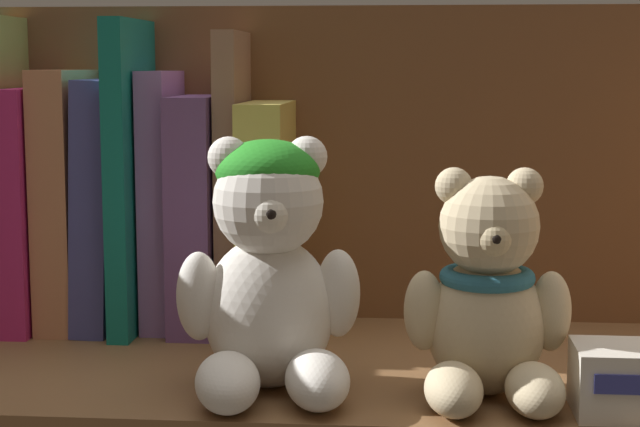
{
  "coord_description": "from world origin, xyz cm",
  "views": [
    {
      "loc": [
        6.57,
        -71.24,
        22.53
      ],
      "look_at": [
        0.35,
        0.0,
        12.47
      ],
      "focal_mm": 59.08,
      "sensor_mm": 36.0,
      "label": 1
    }
  ],
  "objects_px": {
    "book_10": "(235,181)",
    "teddy_bear_larger": "(269,272)",
    "book_6": "(110,202)",
    "teddy_bear_smaller": "(488,301)",
    "book_4": "(38,206)",
    "book_5": "(73,197)",
    "book_8": "(165,199)",
    "book_3": "(8,171)",
    "book_7": "(138,174)",
    "book_11": "(270,215)",
    "book_9": "(202,211)"
  },
  "relations": [
    {
      "from": "book_8",
      "to": "book_10",
      "type": "xyz_separation_m",
      "value": [
        0.06,
        0.0,
        0.02
      ]
    },
    {
      "from": "book_11",
      "to": "teddy_bear_smaller",
      "type": "bearing_deg",
      "value": -47.31
    },
    {
      "from": "book_5",
      "to": "teddy_bear_smaller",
      "type": "xyz_separation_m",
      "value": [
        0.32,
        -0.17,
        -0.04
      ]
    },
    {
      "from": "book_5",
      "to": "book_7",
      "type": "distance_m",
      "value": 0.06
    },
    {
      "from": "book_10",
      "to": "teddy_bear_smaller",
      "type": "xyz_separation_m",
      "value": [
        0.19,
        -0.17,
        -0.05
      ]
    },
    {
      "from": "book_6",
      "to": "book_3",
      "type": "bearing_deg",
      "value": 180.0
    },
    {
      "from": "book_7",
      "to": "book_9",
      "type": "distance_m",
      "value": 0.06
    },
    {
      "from": "teddy_bear_larger",
      "to": "teddy_bear_smaller",
      "type": "bearing_deg",
      "value": -1.51
    },
    {
      "from": "book_8",
      "to": "teddy_bear_larger",
      "type": "distance_m",
      "value": 0.2
    },
    {
      "from": "book_3",
      "to": "book_9",
      "type": "relative_size",
      "value": 1.34
    },
    {
      "from": "book_5",
      "to": "teddy_bear_larger",
      "type": "relative_size",
      "value": 1.25
    },
    {
      "from": "book_3",
      "to": "book_7",
      "type": "distance_m",
      "value": 0.11
    },
    {
      "from": "book_4",
      "to": "book_5",
      "type": "distance_m",
      "value": 0.03
    },
    {
      "from": "book_4",
      "to": "book_5",
      "type": "height_order",
      "value": "book_5"
    },
    {
      "from": "teddy_bear_larger",
      "to": "book_6",
      "type": "bearing_deg",
      "value": 131.87
    },
    {
      "from": "book_4",
      "to": "teddy_bear_larger",
      "type": "height_order",
      "value": "book_4"
    },
    {
      "from": "book_6",
      "to": "teddy_bear_smaller",
      "type": "bearing_deg",
      "value": -30.84
    },
    {
      "from": "book_9",
      "to": "teddy_bear_smaller",
      "type": "distance_m",
      "value": 0.28
    },
    {
      "from": "book_5",
      "to": "book_6",
      "type": "distance_m",
      "value": 0.03
    },
    {
      "from": "book_5",
      "to": "teddy_bear_smaller",
      "type": "bearing_deg",
      "value": -28.38
    },
    {
      "from": "book_11",
      "to": "teddy_bear_larger",
      "type": "distance_m",
      "value": 0.17
    },
    {
      "from": "book_7",
      "to": "book_4",
      "type": "bearing_deg",
      "value": -180.0
    },
    {
      "from": "book_6",
      "to": "book_5",
      "type": "bearing_deg",
      "value": 180.0
    },
    {
      "from": "book_11",
      "to": "book_8",
      "type": "bearing_deg",
      "value": -180.0
    },
    {
      "from": "book_10",
      "to": "teddy_bear_larger",
      "type": "xyz_separation_m",
      "value": [
        0.05,
        -0.17,
        -0.04
      ]
    },
    {
      "from": "teddy_bear_smaller",
      "to": "book_6",
      "type": "bearing_deg",
      "value": 149.16
    },
    {
      "from": "book_4",
      "to": "book_10",
      "type": "relative_size",
      "value": 0.81
    },
    {
      "from": "book_5",
      "to": "book_10",
      "type": "bearing_deg",
      "value": 0.0
    },
    {
      "from": "book_6",
      "to": "book_8",
      "type": "xyz_separation_m",
      "value": [
        0.04,
        0.0,
        0.0
      ]
    },
    {
      "from": "book_4",
      "to": "book_10",
      "type": "bearing_deg",
      "value": 0.0
    },
    {
      "from": "book_8",
      "to": "book_9",
      "type": "bearing_deg",
      "value": -0.0
    },
    {
      "from": "book_8",
      "to": "teddy_bear_smaller",
      "type": "bearing_deg",
      "value": -35.29
    },
    {
      "from": "book_3",
      "to": "book_6",
      "type": "bearing_deg",
      "value": -0.0
    },
    {
      "from": "teddy_bear_larger",
      "to": "teddy_bear_smaller",
      "type": "xyz_separation_m",
      "value": [
        0.14,
        -0.0,
        -0.02
      ]
    },
    {
      "from": "book_4",
      "to": "book_8",
      "type": "height_order",
      "value": "book_8"
    },
    {
      "from": "book_4",
      "to": "book_6",
      "type": "distance_m",
      "value": 0.06
    },
    {
      "from": "book_3",
      "to": "book_4",
      "type": "relative_size",
      "value": 1.3
    },
    {
      "from": "book_3",
      "to": "book_6",
      "type": "xyz_separation_m",
      "value": [
        0.08,
        -0.0,
        -0.02
      ]
    },
    {
      "from": "book_5",
      "to": "book_11",
      "type": "distance_m",
      "value": 0.16
    },
    {
      "from": "book_4",
      "to": "teddy_bear_larger",
      "type": "bearing_deg",
      "value": -38.72
    },
    {
      "from": "book_8",
      "to": "book_9",
      "type": "height_order",
      "value": "book_8"
    },
    {
      "from": "book_4",
      "to": "book_11",
      "type": "bearing_deg",
      "value": 0.0
    },
    {
      "from": "book_10",
      "to": "book_11",
      "type": "distance_m",
      "value": 0.04
    },
    {
      "from": "book_4",
      "to": "book_7",
      "type": "bearing_deg",
      "value": 0.0
    },
    {
      "from": "book_3",
      "to": "book_10",
      "type": "xyz_separation_m",
      "value": [
        0.18,
        0.0,
        -0.01
      ]
    },
    {
      "from": "book_9",
      "to": "teddy_bear_larger",
      "type": "height_order",
      "value": "book_9"
    },
    {
      "from": "book_10",
      "to": "teddy_bear_smaller",
      "type": "height_order",
      "value": "book_10"
    },
    {
      "from": "book_5",
      "to": "book_8",
      "type": "bearing_deg",
      "value": 0.0
    },
    {
      "from": "book_8",
      "to": "book_6",
      "type": "bearing_deg",
      "value": -180.0
    },
    {
      "from": "book_7",
      "to": "book_10",
      "type": "distance_m",
      "value": 0.08
    }
  ]
}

